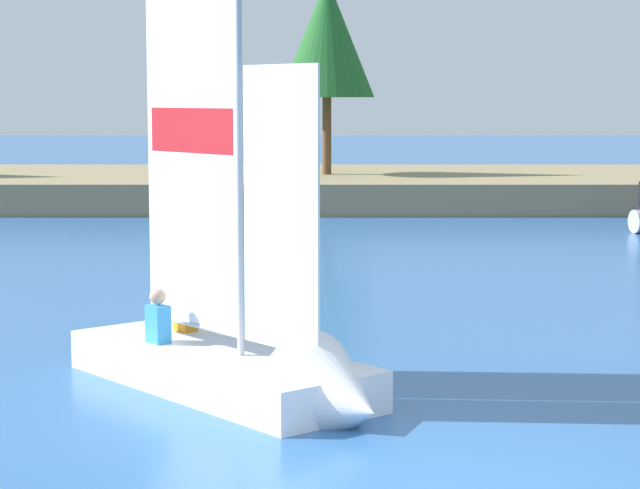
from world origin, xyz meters
TOP-DOWN VIEW (x-y plane):
  - shore_bank at (0.00, 29.95)m, footprint 80.00×10.52m
  - shoreline_tree_midleft at (-0.92, 29.39)m, footprint 3.05×3.05m
  - sailboat at (-1.84, 3.34)m, footprint 4.26×4.67m

SIDE VIEW (x-z plane):
  - sailboat at x=-1.84m, z-range -2.62..3.49m
  - shore_bank at x=0.00m, z-range 0.00..0.94m
  - shoreline_tree_midleft at x=-0.92m, z-range 2.16..8.42m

